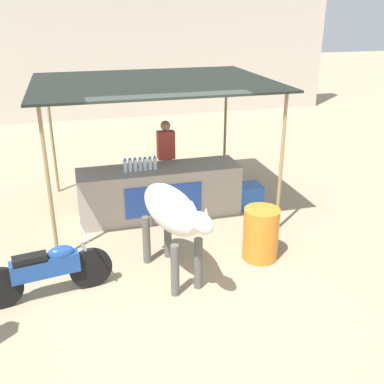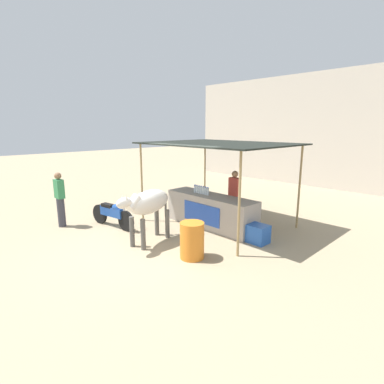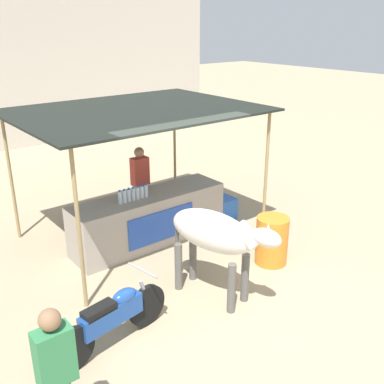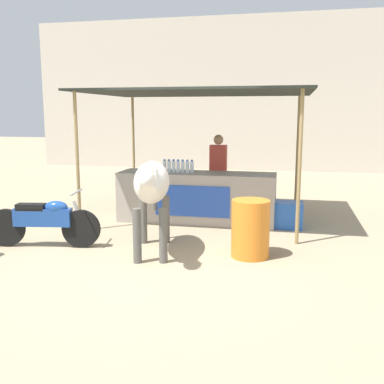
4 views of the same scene
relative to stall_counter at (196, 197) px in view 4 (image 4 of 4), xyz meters
name	(u,v)px [view 4 (image 4 of 4)]	position (x,y,z in m)	size (l,w,h in m)	color
ground_plane	(166,256)	(0.00, -2.20, -0.48)	(60.00, 60.00, 0.00)	tan
building_wall_far	(244,94)	(0.00, 8.50, 2.28)	(16.00, 0.50, 5.52)	beige
stall_counter	(196,197)	(0.00, 0.00, 0.00)	(3.00, 0.82, 0.96)	#9E9389
stall_awning	(200,97)	(0.00, 0.30, 1.92)	(4.20, 3.20, 2.49)	black
water_bottle_row	(178,166)	(-0.35, -0.05, 0.59)	(0.61, 0.07, 0.25)	silver
vendor_behind_counter	(218,174)	(0.30, 0.75, 0.37)	(0.34, 0.22, 1.65)	#383842
cooler_box	(286,215)	(1.71, -0.10, -0.24)	(0.60, 0.44, 0.48)	blue
water_barrel	(250,229)	(1.21, -1.96, -0.06)	(0.56, 0.56, 0.85)	orange
cow	(152,186)	(-0.23, -2.12, 0.55)	(0.83, 1.85, 1.44)	silver
motorcycle_parked	(44,220)	(-1.98, -2.15, -0.05)	(1.79, 0.55, 0.90)	black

